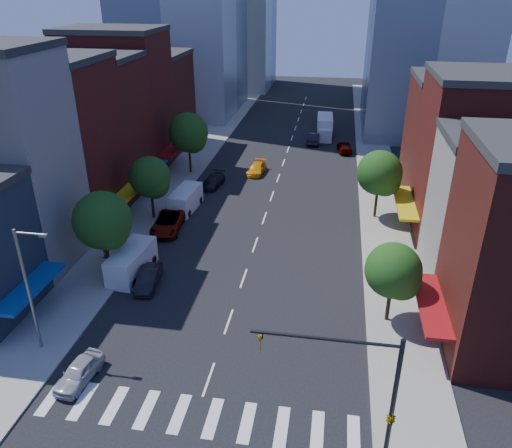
{
  "coord_description": "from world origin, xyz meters",
  "views": [
    {
      "loc": [
        6.82,
        -23.15,
        22.73
      ],
      "look_at": [
        1.0,
        12.42,
        5.0
      ],
      "focal_mm": 35.0,
      "sensor_mm": 36.0,
      "label": 1
    }
  ],
  "objects_px": {
    "cargo_van_near": "(131,263)",
    "cargo_van_far": "(185,200)",
    "pedestrian_near": "(122,261)",
    "parked_car_third": "(168,223)",
    "traffic_car_far": "(345,147)",
    "parked_car_second": "(148,278)",
    "pedestrian_far": "(104,249)",
    "parked_car_front": "(79,372)",
    "box_truck": "(325,127)",
    "taxi": "(257,168)",
    "traffic_car_oncoming": "(314,138)",
    "parked_car_rear": "(213,181)"
  },
  "relations": [
    {
      "from": "parked_car_front",
      "to": "traffic_car_oncoming",
      "type": "height_order",
      "value": "traffic_car_oncoming"
    },
    {
      "from": "cargo_van_near",
      "to": "pedestrian_near",
      "type": "bearing_deg",
      "value": 163.87
    },
    {
      "from": "cargo_van_far",
      "to": "traffic_car_oncoming",
      "type": "relative_size",
      "value": 1.11
    },
    {
      "from": "parked_car_third",
      "to": "box_truck",
      "type": "height_order",
      "value": "box_truck"
    },
    {
      "from": "parked_car_front",
      "to": "traffic_car_far",
      "type": "bearing_deg",
      "value": 79.28
    },
    {
      "from": "traffic_car_far",
      "to": "pedestrian_far",
      "type": "relative_size",
      "value": 2.76
    },
    {
      "from": "parked_car_third",
      "to": "traffic_car_far",
      "type": "distance_m",
      "value": 33.46
    },
    {
      "from": "parked_car_front",
      "to": "traffic_car_far",
      "type": "relative_size",
      "value": 0.86
    },
    {
      "from": "parked_car_front",
      "to": "parked_car_second",
      "type": "relative_size",
      "value": 0.92
    },
    {
      "from": "parked_car_second",
      "to": "taxi",
      "type": "bearing_deg",
      "value": 74.45
    },
    {
      "from": "traffic_car_oncoming",
      "to": "pedestrian_far",
      "type": "relative_size",
      "value": 2.99
    },
    {
      "from": "parked_car_rear",
      "to": "taxi",
      "type": "xyz_separation_m",
      "value": [
        4.54,
        5.35,
        -0.01
      ]
    },
    {
      "from": "parked_car_second",
      "to": "pedestrian_near",
      "type": "xyz_separation_m",
      "value": [
        -3.0,
        1.76,
        0.3
      ]
    },
    {
      "from": "parked_car_rear",
      "to": "cargo_van_near",
      "type": "height_order",
      "value": "cargo_van_near"
    },
    {
      "from": "traffic_car_oncoming",
      "to": "cargo_van_near",
      "type": "bearing_deg",
      "value": 74.46
    },
    {
      "from": "cargo_van_near",
      "to": "pedestrian_near",
      "type": "relative_size",
      "value": 3.38
    },
    {
      "from": "traffic_car_oncoming",
      "to": "parked_car_third",
      "type": "bearing_deg",
      "value": 70.6
    },
    {
      "from": "traffic_car_far",
      "to": "parked_car_second",
      "type": "bearing_deg",
      "value": 60.48
    },
    {
      "from": "parked_car_third",
      "to": "taxi",
      "type": "bearing_deg",
      "value": 65.03
    },
    {
      "from": "pedestrian_near",
      "to": "parked_car_third",
      "type": "bearing_deg",
      "value": -6.54
    },
    {
      "from": "parked_car_second",
      "to": "traffic_car_far",
      "type": "bearing_deg",
      "value": 61.57
    },
    {
      "from": "parked_car_third",
      "to": "pedestrian_near",
      "type": "height_order",
      "value": "pedestrian_near"
    },
    {
      "from": "parked_car_third",
      "to": "cargo_van_near",
      "type": "distance_m",
      "value": 8.64
    },
    {
      "from": "pedestrian_near",
      "to": "cargo_van_far",
      "type": "bearing_deg",
      "value": -4.48
    },
    {
      "from": "cargo_van_near",
      "to": "pedestrian_near",
      "type": "height_order",
      "value": "cargo_van_near"
    },
    {
      "from": "taxi",
      "to": "cargo_van_near",
      "type": "bearing_deg",
      "value": -99.33
    },
    {
      "from": "parked_car_third",
      "to": "taxi",
      "type": "relative_size",
      "value": 1.25
    },
    {
      "from": "cargo_van_near",
      "to": "cargo_van_far",
      "type": "xyz_separation_m",
      "value": [
        0.66,
        13.72,
        -0.04
      ]
    },
    {
      "from": "taxi",
      "to": "traffic_car_oncoming",
      "type": "distance_m",
      "value": 15.87
    },
    {
      "from": "cargo_van_far",
      "to": "taxi",
      "type": "distance_m",
      "value": 13.84
    },
    {
      "from": "pedestrian_far",
      "to": "traffic_car_far",
      "type": "bearing_deg",
      "value": 176.81
    },
    {
      "from": "parked_car_rear",
      "to": "pedestrian_far",
      "type": "xyz_separation_m",
      "value": [
        -5.48,
        -18.68,
        0.31
      ]
    },
    {
      "from": "cargo_van_far",
      "to": "pedestrian_near",
      "type": "bearing_deg",
      "value": -92.88
    },
    {
      "from": "box_truck",
      "to": "pedestrian_far",
      "type": "bearing_deg",
      "value": -115.54
    },
    {
      "from": "cargo_van_near",
      "to": "pedestrian_far",
      "type": "relative_size",
      "value": 3.45
    },
    {
      "from": "pedestrian_far",
      "to": "parked_car_front",
      "type": "bearing_deg",
      "value": 47.0
    },
    {
      "from": "parked_car_second",
      "to": "pedestrian_far",
      "type": "xyz_separation_m",
      "value": [
        -5.48,
        3.6,
        0.28
      ]
    },
    {
      "from": "parked_car_front",
      "to": "parked_car_rear",
      "type": "bearing_deg",
      "value": 96.58
    },
    {
      "from": "cargo_van_far",
      "to": "traffic_car_far",
      "type": "height_order",
      "value": "cargo_van_far"
    },
    {
      "from": "cargo_van_near",
      "to": "traffic_car_far",
      "type": "height_order",
      "value": "cargo_van_near"
    },
    {
      "from": "traffic_car_far",
      "to": "box_truck",
      "type": "height_order",
      "value": "box_truck"
    },
    {
      "from": "parked_car_third",
      "to": "traffic_car_oncoming",
      "type": "height_order",
      "value": "traffic_car_oncoming"
    },
    {
      "from": "traffic_car_oncoming",
      "to": "traffic_car_far",
      "type": "bearing_deg",
      "value": 145.43
    },
    {
      "from": "parked_car_front",
      "to": "taxi",
      "type": "relative_size",
      "value": 0.86
    },
    {
      "from": "parked_car_third",
      "to": "parked_car_front",
      "type": "bearing_deg",
      "value": -92.22
    },
    {
      "from": "parked_car_rear",
      "to": "cargo_van_far",
      "type": "distance_m",
      "value": 7.31
    },
    {
      "from": "parked_car_front",
      "to": "pedestrian_near",
      "type": "height_order",
      "value": "pedestrian_near"
    },
    {
      "from": "cargo_van_near",
      "to": "parked_car_third",
      "type": "bearing_deg",
      "value": 92.32
    },
    {
      "from": "cargo_van_near",
      "to": "box_truck",
      "type": "height_order",
      "value": "box_truck"
    },
    {
      "from": "taxi",
      "to": "traffic_car_far",
      "type": "xyz_separation_m",
      "value": [
        11.21,
        10.95,
        0.12
      ]
    }
  ]
}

